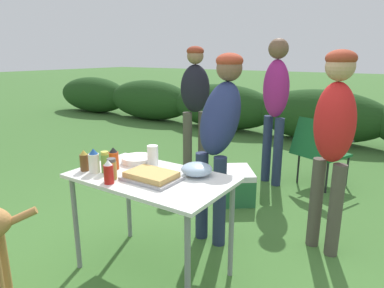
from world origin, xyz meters
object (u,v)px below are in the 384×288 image
Objects in this scene: relish_jar at (105,162)px; cooler_box at (236,185)px; folding_table at (151,187)px; mixing_bowl at (197,169)px; camp_chair_green_behind_table at (319,149)px; standing_person_in_olive_jacket at (195,95)px; standing_person_with_beanie at (220,126)px; standing_person_in_red_jacket at (333,130)px; hot_sauce_bottle at (114,159)px; food_tray at (151,176)px; plate_stack at (138,160)px; ketchup_bottle at (109,172)px; spice_jar at (112,169)px; mayo_bottle at (94,161)px; paper_cup_stack at (153,156)px; standing_person_in_dark_puffer at (275,98)px; beer_bottle at (84,161)px.

cooler_box is (0.24, 1.61, -0.64)m from relish_jar.
relish_jar is (-0.31, -0.11, 0.15)m from folding_table.
camp_chair_green_behind_table is at bearing 82.28° from mixing_bowl.
mixing_bowl is (0.26, 0.19, 0.12)m from folding_table.
standing_person_in_olive_jacket is at bearing -150.83° from camp_chair_green_behind_table.
standing_person_in_red_jacket reaches higher than standing_person_with_beanie.
standing_person_in_red_jacket is (1.27, 1.02, 0.18)m from hot_sauce_bottle.
standing_person_with_beanie is 1.87× the size of camp_chair_green_behind_table.
standing_person_with_beanie reaches higher than food_tray.
folding_table is at bearing 5.39° from hot_sauce_bottle.
ketchup_bottle is (0.14, -0.43, 0.05)m from plate_stack.
relish_jar is at bearing 142.91° from ketchup_bottle.
standing_person_with_beanie is at bearing 71.00° from spice_jar.
mayo_bottle is (-0.06, -0.13, 0.01)m from hot_sauce_bottle.
hot_sauce_bottle is 1.68m from cooler_box.
hot_sauce_bottle is at bearing -138.31° from paper_cup_stack.
plate_stack is 0.43× the size of cooler_box.
mayo_bottle is 1.22× the size of spice_jar.
standing_person_in_olive_jacket is at bearing 116.49° from food_tray.
ketchup_bottle is at bearing -68.17° from standing_person_in_dark_puffer.
folding_table is 0.34m from plate_stack.
cooler_box is (0.06, 1.75, -0.64)m from ketchup_bottle.
folding_table is 0.37m from relish_jar.
camp_chair_green_behind_table is at bearing -72.40° from cooler_box.
relish_jar reaches higher than cooler_box.
standing_person_in_olive_jacket is at bearing 18.23° from cooler_box.
mayo_bottle is at bearing -156.71° from folding_table.
standing_person_in_olive_jacket is (-1.19, 1.46, 0.03)m from standing_person_with_beanie.
plate_stack is 0.45m from ketchup_bottle.
relish_jar is at bearing 153.22° from spice_jar.
camp_chair_green_behind_table is (0.50, 0.19, -0.58)m from standing_person_in_dark_puffer.
plate_stack is 0.18m from paper_cup_stack.
mayo_bottle reaches higher than relish_jar.
hot_sauce_bottle is at bearing 133.94° from cooler_box.
standing_person_in_olive_jacket reaches higher than standing_person_in_red_jacket.
camp_chair_green_behind_table is (0.87, 2.49, -0.35)m from relish_jar.
standing_person_in_red_jacket reaches higher than paper_cup_stack.
food_tray reaches higher than cooler_box.
mixing_bowl reaches higher than food_tray.
food_tray is at bearing -3.60° from hot_sauce_bottle.
camp_chair_green_behind_table is at bearing 69.38° from plate_stack.
relish_jar reaches higher than spice_jar.
folding_table is 7.25× the size of beer_bottle.
mayo_bottle is at bearing -129.99° from paper_cup_stack.
folding_table is 0.52m from beer_bottle.
cooler_box is at bearing 88.06° from ketchup_bottle.
cooler_box is at bearing -103.24° from camp_chair_green_behind_table.
standing_person_in_olive_jacket is (-0.78, 2.00, 0.25)m from plate_stack.
mixing_bowl is 0.26× the size of camp_chair_green_behind_table.
beer_bottle is 0.18× the size of camp_chair_green_behind_table.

